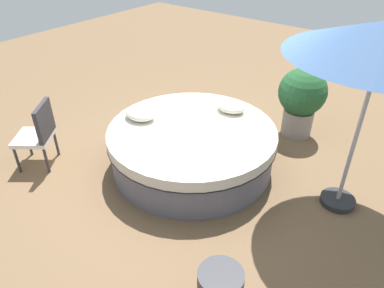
{
  "coord_description": "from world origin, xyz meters",
  "views": [
    {
      "loc": [
        2.7,
        -3.44,
        3.23
      ],
      "look_at": [
        0.0,
        0.0,
        0.38
      ],
      "focal_mm": 33.88,
      "sensor_mm": 36.0,
      "label": 1
    }
  ],
  "objects_px": {
    "side_table": "(220,288)",
    "round_bed": "(192,147)",
    "throw_pillow_1": "(140,113)",
    "patio_umbrella": "(384,41)",
    "throw_pillow_0": "(231,107)",
    "planter": "(302,98)",
    "patio_chair": "(39,131)"
  },
  "relations": [
    {
      "from": "throw_pillow_1",
      "to": "planter",
      "type": "distance_m",
      "value": 2.6
    },
    {
      "from": "throw_pillow_0",
      "to": "side_table",
      "type": "height_order",
      "value": "throw_pillow_0"
    },
    {
      "from": "throw_pillow_0",
      "to": "patio_umbrella",
      "type": "distance_m",
      "value": 2.36
    },
    {
      "from": "patio_chair",
      "to": "side_table",
      "type": "height_order",
      "value": "patio_chair"
    },
    {
      "from": "throw_pillow_0",
      "to": "patio_umbrella",
      "type": "xyz_separation_m",
      "value": [
        1.86,
        -0.26,
        1.42
      ]
    },
    {
      "from": "round_bed",
      "to": "planter",
      "type": "bearing_deg",
      "value": 65.57
    },
    {
      "from": "throw_pillow_0",
      "to": "patio_umbrella",
      "type": "bearing_deg",
      "value": -7.86
    },
    {
      "from": "side_table",
      "to": "throw_pillow_1",
      "type": "bearing_deg",
      "value": 150.21
    },
    {
      "from": "throw_pillow_1",
      "to": "throw_pillow_0",
      "type": "bearing_deg",
      "value": 47.53
    },
    {
      "from": "patio_umbrella",
      "to": "side_table",
      "type": "xyz_separation_m",
      "value": [
        -0.41,
        -2.11,
        -1.93
      ]
    },
    {
      "from": "throw_pillow_1",
      "to": "patio_chair",
      "type": "height_order",
      "value": "patio_chair"
    },
    {
      "from": "round_bed",
      "to": "throw_pillow_0",
      "type": "distance_m",
      "value": 0.88
    },
    {
      "from": "throw_pillow_1",
      "to": "patio_umbrella",
      "type": "height_order",
      "value": "patio_umbrella"
    },
    {
      "from": "patio_chair",
      "to": "planter",
      "type": "xyz_separation_m",
      "value": [
        2.58,
        3.12,
        0.11
      ]
    },
    {
      "from": "side_table",
      "to": "throw_pillow_0",
      "type": "bearing_deg",
      "value": 121.44
    },
    {
      "from": "planter",
      "to": "throw_pillow_0",
      "type": "bearing_deg",
      "value": -123.46
    },
    {
      "from": "round_bed",
      "to": "patio_umbrella",
      "type": "relative_size",
      "value": 1.03
    },
    {
      "from": "throw_pillow_0",
      "to": "patio_umbrella",
      "type": "height_order",
      "value": "patio_umbrella"
    },
    {
      "from": "patio_chair",
      "to": "side_table",
      "type": "distance_m",
      "value": 3.38
    },
    {
      "from": "throw_pillow_0",
      "to": "patio_chair",
      "type": "distance_m",
      "value": 2.82
    },
    {
      "from": "round_bed",
      "to": "side_table",
      "type": "xyz_separation_m",
      "value": [
        1.59,
        -1.59,
        -0.12
      ]
    },
    {
      "from": "planter",
      "to": "round_bed",
      "type": "bearing_deg",
      "value": -114.43
    },
    {
      "from": "patio_umbrella",
      "to": "planter",
      "type": "bearing_deg",
      "value": 132.4
    },
    {
      "from": "patio_chair",
      "to": "side_table",
      "type": "xyz_separation_m",
      "value": [
        3.35,
        -0.29,
        -0.36
      ]
    },
    {
      "from": "round_bed",
      "to": "patio_chair",
      "type": "height_order",
      "value": "patio_chair"
    },
    {
      "from": "round_bed",
      "to": "throw_pillow_0",
      "type": "relative_size",
      "value": 5.53
    },
    {
      "from": "throw_pillow_0",
      "to": "side_table",
      "type": "distance_m",
      "value": 2.82
    },
    {
      "from": "throw_pillow_0",
      "to": "throw_pillow_1",
      "type": "bearing_deg",
      "value": -132.47
    },
    {
      "from": "round_bed",
      "to": "patio_umbrella",
      "type": "height_order",
      "value": "patio_umbrella"
    },
    {
      "from": "patio_umbrella",
      "to": "round_bed",
      "type": "bearing_deg",
      "value": -165.39
    },
    {
      "from": "throw_pillow_1",
      "to": "patio_umbrella",
      "type": "relative_size",
      "value": 0.21
    },
    {
      "from": "side_table",
      "to": "round_bed",
      "type": "bearing_deg",
      "value": 134.95
    }
  ]
}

